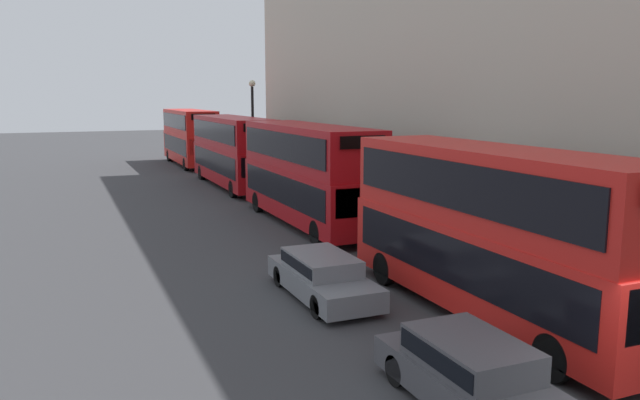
{
  "coord_description": "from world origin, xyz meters",
  "views": [
    {
      "loc": [
        -8.56,
        -6.4,
        5.75
      ],
      "look_at": [
        0.48,
        15.0,
        1.83
      ],
      "focal_mm": 35.0,
      "sensor_mm": 36.0,
      "label": 1
    }
  ],
  "objects": [
    {
      "name": "car_hatchback",
      "position": [
        -1.8,
        9.44,
        0.68
      ],
      "size": [
        1.76,
        4.67,
        1.26
      ],
      "color": "slate",
      "rests_on": "ground"
    },
    {
      "name": "car_dark_sedan",
      "position": [
        -1.8,
        2.43,
        0.72
      ],
      "size": [
        1.77,
        4.39,
        1.35
      ],
      "color": "#47474C",
      "rests_on": "ground"
    },
    {
      "name": "pedestrian",
      "position": [
        4.11,
        11.98,
        0.85
      ],
      "size": [
        0.36,
        0.36,
        1.83
      ],
      "color": "#26262D",
      "rests_on": "ground"
    },
    {
      "name": "bus_trailing",
      "position": [
        1.6,
        45.32,
        2.5
      ],
      "size": [
        2.59,
        10.79,
        4.53
      ],
      "color": "red",
      "rests_on": "ground"
    },
    {
      "name": "street_lamp",
      "position": [
        3.69,
        34.26,
        4.14
      ],
      "size": [
        0.44,
        0.44,
        6.73
      ],
      "color": "black",
      "rests_on": "ground"
    },
    {
      "name": "bus_third_in_queue",
      "position": [
        1.6,
        31.76,
        2.42
      ],
      "size": [
        2.59,
        11.47,
        4.4
      ],
      "color": "#A80F14",
      "rests_on": "ground"
    },
    {
      "name": "bus_second_in_queue",
      "position": [
        1.6,
        19.08,
        2.45
      ],
      "size": [
        2.59,
        10.87,
        4.46
      ],
      "color": "#A80F14",
      "rests_on": "ground"
    },
    {
      "name": "bus_leading",
      "position": [
        1.6,
        6.31,
        2.44
      ],
      "size": [
        2.59,
        10.33,
        4.44
      ],
      "color": "red",
      "rests_on": "ground"
    }
  ]
}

